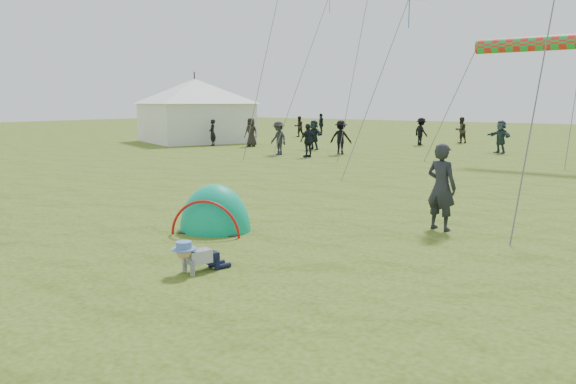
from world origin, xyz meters
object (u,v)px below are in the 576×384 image
Objects in this scene: popup_tent at (215,230)px; standing_adult at (441,187)px; crawling_toddler at (196,256)px; event_marquee at (195,108)px.

standing_adult is at bearing 14.65° from popup_tent.
crawling_toddler is 5.72m from standing_adult.
popup_tent is 4.95m from standing_adult.
popup_tent is at bearing -21.18° from event_marquee.
event_marquee reaches higher than crawling_toddler.
standing_adult is 28.49m from event_marquee.
popup_tent is 1.07× the size of standing_adult.
standing_adult is (3.85, 2.96, 0.94)m from popup_tent.
crawling_toddler is 0.39× the size of standing_adult.
event_marquee is at bearing -21.77° from standing_adult.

